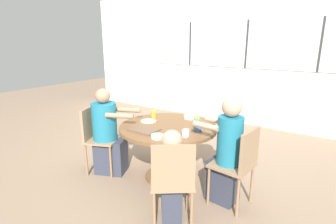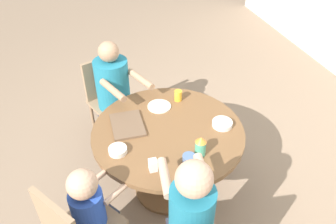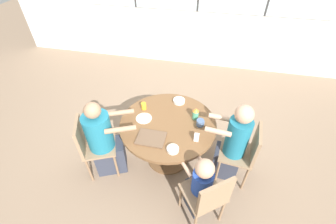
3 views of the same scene
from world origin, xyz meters
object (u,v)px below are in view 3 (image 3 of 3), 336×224
Objects in this scene: coffee_mug at (200,123)px; milk_carton_small at (196,137)px; person_toddler at (200,188)px; chair_for_toddler at (208,196)px; chair_for_man_blue_shirt at (91,143)px; chair_for_woman_green_shirt at (245,151)px; bowl_cereal at (179,101)px; person_woman_green_shirt at (232,146)px; juice_glass at (144,106)px; bowl_white_shallow at (173,149)px; person_man_blue_shirt at (105,142)px; sippy_cup at (196,113)px.

coffee_mug is 0.25m from milk_carton_small.
person_toddler is 10.48× the size of milk_carton_small.
chair_for_man_blue_shirt is at bearing 128.29° from chair_for_toddler.
chair_for_woman_green_shirt reaches higher than milk_carton_small.
person_toddler is 5.79× the size of bowl_cereal.
chair_for_woman_green_shirt is 0.74× the size of person_woman_green_shirt.
milk_carton_small is at bearing 72.99° from chair_for_toddler.
chair_for_man_blue_shirt is 1.31m from milk_carton_small.
juice_glass is 0.70× the size of bowl_white_shallow.
chair_for_woman_green_shirt is at bearing 73.88° from person_man_blue_shirt.
milk_carton_small is at bearing -63.80° from bowl_cereal.
person_toddler is 9.43× the size of coffee_mug.
bowl_cereal is (-0.75, 0.52, 0.17)m from person_woman_green_shirt.
chair_for_toddler is 9.87× the size of milk_carton_small.
coffee_mug is at bearing -49.48° from bowl_cereal.
person_toddler is 1.21m from bowl_cereal.
chair_for_toddler is at bearing 167.93° from person_woman_green_shirt.
coffee_mug is at bearing -55.39° from sippy_cup.
person_man_blue_shirt is 11.48× the size of coffee_mug.
person_woman_green_shirt is 0.48m from coffee_mug.
person_woman_green_shirt reaches higher than sippy_cup.
person_woman_green_shirt is 0.93m from bowl_cereal.
person_woman_green_shirt is 7.32× the size of bowl_cereal.
person_toddler is (-0.48, -0.56, -0.09)m from chair_for_woman_green_shirt.
person_woman_green_shirt is 13.25× the size of milk_carton_small.
chair_for_woman_green_shirt is 5.45× the size of bowl_cereal.
juice_glass is (-0.70, 0.04, -0.04)m from sippy_cup.
bowl_cereal is (0.81, 0.76, 0.21)m from person_man_blue_shirt.
milk_carton_small reaches higher than coffee_mug.
sippy_cup is (-0.65, 0.26, 0.25)m from chair_for_woman_green_shirt.
chair_for_man_blue_shirt is at bearing 132.24° from person_toddler.
chair_for_toddler is 0.94× the size of person_toddler.
chair_for_man_blue_shirt is 9.29× the size of juice_glass.
chair_for_toddler is 0.73m from person_woman_green_shirt.
person_toddler is 6.89× the size of bowl_white_shallow.
juice_glass is at bearing -151.03° from bowl_cereal.
person_man_blue_shirt is 1.20m from sippy_cup.
sippy_cup is at bearing 124.61° from coffee_mug.
chair_for_woman_green_shirt is 5.41× the size of sippy_cup.
chair_for_man_blue_shirt reaches higher than juice_glass.
coffee_mug is at bearing 66.05° from chair_for_toddler.
juice_glass is (-1.19, 0.28, 0.19)m from person_woman_green_shirt.
chair_for_woman_green_shirt is at bearing 23.57° from chair_for_toddler.
person_woman_green_shirt is at bearing 76.61° from chair_for_man_blue_shirt.
sippy_cup is (-0.08, 0.11, 0.04)m from coffee_mug.
milk_carton_small is (-0.02, -0.25, 0.00)m from coffee_mug.
milk_carton_small is (0.06, -0.36, -0.04)m from sippy_cup.
chair_for_toddler is 8.88× the size of coffee_mug.
person_man_blue_shirt is 1.22m from coffee_mug.
chair_for_man_blue_shirt is 0.74× the size of person_woman_green_shirt.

